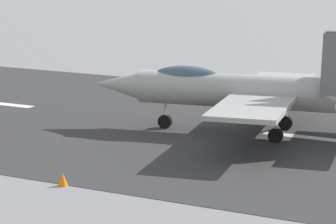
{
  "coord_description": "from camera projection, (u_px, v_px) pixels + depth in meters",
  "views": [
    {
      "loc": [
        -10.02,
        40.07,
        9.78
      ],
      "look_at": [
        7.11,
        6.98,
        2.2
      ],
      "focal_mm": 87.07,
      "sensor_mm": 36.0,
      "label": 1
    }
  ],
  "objects": [
    {
      "name": "marker_cone_mid",
      "position": [
        63.0,
        179.0,
        33.86
      ],
      "size": [
        0.44,
        0.44,
        0.55
      ],
      "primitive_type": "cone",
      "color": "orange",
      "rests_on": "ground"
    },
    {
      "name": "fighter_jet",
      "position": [
        250.0,
        90.0,
        42.86
      ],
      "size": [
        16.57,
        14.3,
        5.57
      ],
      "color": "#9D9C9A",
      "rests_on": "ground"
    }
  ]
}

